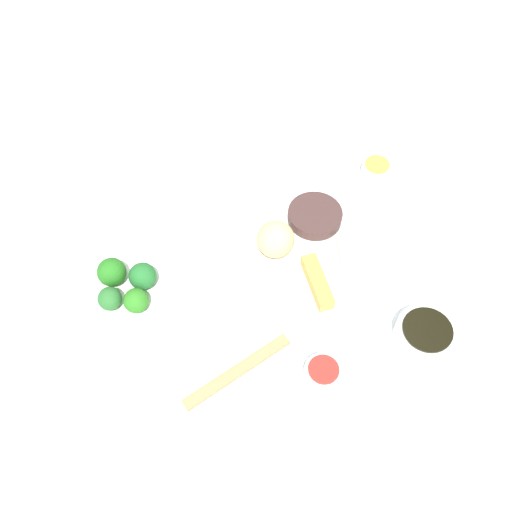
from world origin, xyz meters
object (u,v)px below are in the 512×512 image
sauce_ramekin_sweet_and_sour (323,373)px  teacup (246,153)px  chopsticks_pair (238,371)px  soy_sauce_bowl (425,335)px  sauce_ramekin_hot_mustard (376,170)px  main_plate (315,254)px  broccoli_plate (130,297)px

sauce_ramekin_sweet_and_sour → teacup: size_ratio=0.90×
teacup → chopsticks_pair: bearing=-105.1°
soy_sauce_bowl → sauce_ramekin_hot_mustard: soy_sauce_bowl is taller
main_plate → broccoli_plate: main_plate is taller
sauce_ramekin_hot_mustard → teacup: size_ratio=0.90×
broccoli_plate → soy_sauce_bowl: size_ratio=1.96×
soy_sauce_bowl → sauce_ramekin_sweet_and_sour: bearing=-173.0°
main_plate → chopsticks_pair: size_ratio=1.41×
main_plate → sauce_ramekin_sweet_and_sour: 0.23m
main_plate → broccoli_plate: bearing=-178.7°
soy_sauce_bowl → broccoli_plate: bearing=157.2°
main_plate → chopsticks_pair: 0.27m
sauce_ramekin_hot_mustard → chopsticks_pair: 0.51m
soy_sauce_bowl → chopsticks_pair: soy_sauce_bowl is taller
soy_sauce_bowl → sauce_ramekin_hot_mustard: bearing=81.5°
teacup → chopsticks_pair: size_ratio=0.34×
main_plate → sauce_ramekin_sweet_and_sour: bearing=-104.5°
sauce_ramekin_sweet_and_sour → teacup: 0.49m
main_plate → sauce_ramekin_hot_mustard: size_ratio=4.69×
sauce_ramekin_sweet_and_sour → chopsticks_pair: size_ratio=0.30×
main_plate → soy_sauce_bowl: 0.24m
broccoli_plate → sauce_ramekin_hot_mustard: (0.52, 0.17, 0.01)m
main_plate → sauce_ramekin_sweet_and_sour: (-0.06, -0.23, 0.00)m
soy_sauce_bowl → sauce_ramekin_hot_mustard: 0.38m
broccoli_plate → sauce_ramekin_sweet_and_sour: 0.36m
broccoli_plate → soy_sauce_bowl: (0.47, -0.20, 0.01)m
soy_sauce_bowl → teacup: bearing=112.3°
sauce_ramekin_hot_mustard → teacup: (-0.25, 0.10, 0.01)m
main_plate → teacup: 0.27m
sauce_ramekin_hot_mustard → sauce_ramekin_sweet_and_sour: 0.46m
broccoli_plate → chopsticks_pair: size_ratio=0.98×
soy_sauce_bowl → teacup: 0.51m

